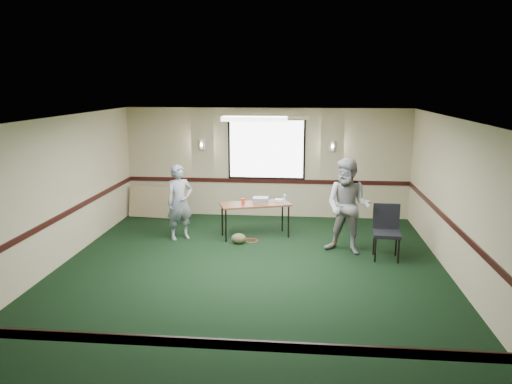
# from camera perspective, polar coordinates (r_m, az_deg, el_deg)

# --- Properties ---
(ground) EXTENTS (8.00, 8.00, 0.00)m
(ground) POSITION_cam_1_polar(r_m,az_deg,el_deg) (8.85, -0.82, -9.42)
(ground) COLOR black
(ground) RESTS_ON ground
(room_shell) EXTENTS (8.00, 8.02, 8.00)m
(room_shell) POSITION_cam_1_polar(r_m,az_deg,el_deg) (10.47, 0.43, 2.99)
(room_shell) COLOR #C1B38B
(room_shell) RESTS_ON ground
(folding_table) EXTENTS (1.60, 1.04, 0.74)m
(folding_table) POSITION_cam_1_polar(r_m,az_deg,el_deg) (10.77, -0.10, -1.59)
(folding_table) COLOR brown
(folding_table) RESTS_ON ground
(projector) EXTENTS (0.33, 0.28, 0.11)m
(projector) POSITION_cam_1_polar(r_m,az_deg,el_deg) (10.84, 0.53, -0.91)
(projector) COLOR gray
(projector) RESTS_ON folding_table
(game_console) EXTENTS (0.21, 0.17, 0.05)m
(game_console) POSITION_cam_1_polar(r_m,az_deg,el_deg) (10.95, 2.68, -0.95)
(game_console) COLOR silver
(game_console) RESTS_ON folding_table
(red_cup) EXTENTS (0.08, 0.08, 0.12)m
(red_cup) POSITION_cam_1_polar(r_m,az_deg,el_deg) (10.71, -1.48, -1.06)
(red_cup) COLOR red
(red_cup) RESTS_ON folding_table
(water_bottle) EXTENTS (0.06, 0.06, 0.20)m
(water_bottle) POSITION_cam_1_polar(r_m,az_deg,el_deg) (10.72, 3.30, -0.83)
(water_bottle) COLOR #97C7F7
(water_bottle) RESTS_ON folding_table
(duffel_bag) EXTENTS (0.32, 0.25, 0.22)m
(duffel_bag) POSITION_cam_1_polar(r_m,az_deg,el_deg) (10.46, -1.99, -5.33)
(duffel_bag) COLOR #4F4D2D
(duffel_bag) RESTS_ON ground
(cable_coil) EXTENTS (0.36, 0.36, 0.02)m
(cable_coil) POSITION_cam_1_polar(r_m,az_deg,el_deg) (10.65, -0.62, -5.56)
(cable_coil) COLOR red
(cable_coil) RESTS_ON ground
(folded_table) EXTENTS (1.51, 0.36, 0.77)m
(folded_table) POSITION_cam_1_polar(r_m,az_deg,el_deg) (12.64, -11.13, -1.16)
(folded_table) COLOR #9E8161
(folded_table) RESTS_ON ground
(conference_chair) EXTENTS (0.53, 0.55, 1.03)m
(conference_chair) POSITION_cam_1_polar(r_m,az_deg,el_deg) (9.83, 14.68, -3.90)
(conference_chair) COLOR black
(conference_chair) RESTS_ON ground
(person_left) EXTENTS (0.70, 0.66, 1.61)m
(person_left) POSITION_cam_1_polar(r_m,az_deg,el_deg) (10.72, -8.72, -1.17)
(person_left) COLOR #3A4C80
(person_left) RESTS_ON ground
(person_right) EXTENTS (1.11, 1.00, 1.88)m
(person_right) POSITION_cam_1_polar(r_m,az_deg,el_deg) (9.84, 10.46, -1.63)
(person_right) COLOR #7494B5
(person_right) RESTS_ON ground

